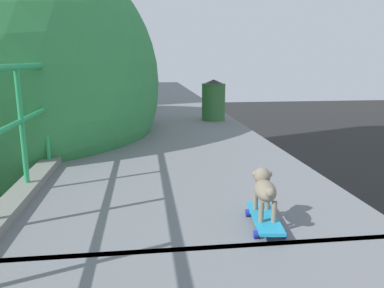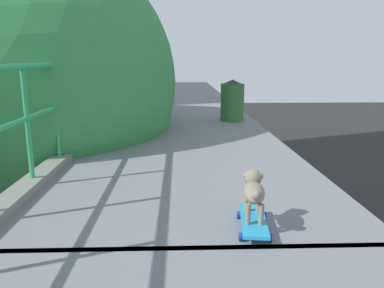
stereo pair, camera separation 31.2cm
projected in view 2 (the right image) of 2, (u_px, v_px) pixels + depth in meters
city_bus at (14, 145)px, 22.81m from camera, size 2.70×10.05×3.03m
roadside_tree_mid at (9, 85)px, 6.33m from camera, size 5.65×5.65×8.93m
toy_skateboard at (253, 221)px, 2.60m from camera, size 0.26×0.57×0.08m
small_dog at (254, 190)px, 2.59m from camera, size 0.18×0.40×0.31m
litter_bin at (232, 100)px, 7.23m from camera, size 0.46×0.46×0.79m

